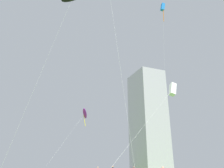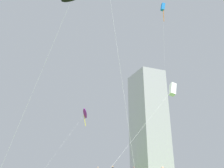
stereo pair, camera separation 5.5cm
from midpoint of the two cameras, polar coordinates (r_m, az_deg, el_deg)
name	(u,v)px [view 2 (the right image)]	position (r m, az deg, el deg)	size (l,w,h in m)	color
kite_flying_0	(172,89)	(27.26, 15.31, -1.34)	(10.59, 5.56, 11.20)	silver
kite_flying_6	(85,114)	(47.52, -6.91, -7.54)	(8.58, 7.85, 13.29)	silver
kite_flying_7	(163,8)	(47.70, 12.95, 18.52)	(1.04, 2.84, 32.38)	silver
distant_highrise_0	(148,119)	(164.20, 9.31, -8.79)	(19.23, 24.90, 69.13)	#A8A8AD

